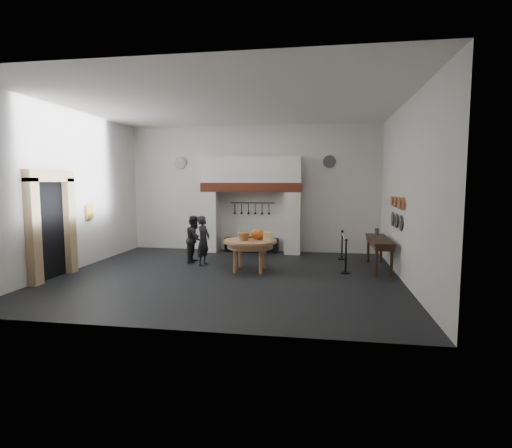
% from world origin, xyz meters
% --- Properties ---
extents(floor, '(9.00, 8.00, 0.02)m').
position_xyz_m(floor, '(0.00, 0.00, 0.00)').
color(floor, black).
rests_on(floor, ground).
extents(ceiling, '(9.00, 8.00, 0.02)m').
position_xyz_m(ceiling, '(0.00, 0.00, 4.50)').
color(ceiling, silver).
rests_on(ceiling, wall_back).
extents(wall_back, '(9.00, 0.02, 4.50)m').
position_xyz_m(wall_back, '(0.00, 4.00, 2.25)').
color(wall_back, silver).
rests_on(wall_back, floor).
extents(wall_front, '(9.00, 0.02, 4.50)m').
position_xyz_m(wall_front, '(0.00, -4.00, 2.25)').
color(wall_front, silver).
rests_on(wall_front, floor).
extents(wall_left, '(0.02, 8.00, 4.50)m').
position_xyz_m(wall_left, '(-4.50, 0.00, 2.25)').
color(wall_left, silver).
rests_on(wall_left, floor).
extents(wall_right, '(0.02, 8.00, 4.50)m').
position_xyz_m(wall_right, '(4.50, 0.00, 2.25)').
color(wall_right, silver).
rests_on(wall_right, floor).
extents(chimney_pier_left, '(0.55, 0.70, 2.15)m').
position_xyz_m(chimney_pier_left, '(-1.48, 3.65, 1.07)').
color(chimney_pier_left, silver).
rests_on(chimney_pier_left, floor).
extents(chimney_pier_right, '(0.55, 0.70, 2.15)m').
position_xyz_m(chimney_pier_right, '(1.48, 3.65, 1.07)').
color(chimney_pier_right, silver).
rests_on(chimney_pier_right, floor).
extents(hearth_brick_band, '(3.50, 0.72, 0.32)m').
position_xyz_m(hearth_brick_band, '(0.00, 3.65, 2.31)').
color(hearth_brick_band, '#9E442B').
rests_on(hearth_brick_band, chimney_pier_left).
extents(chimney_hood, '(3.50, 0.70, 0.90)m').
position_xyz_m(chimney_hood, '(0.00, 3.65, 2.92)').
color(chimney_hood, silver).
rests_on(chimney_hood, hearth_brick_band).
extents(iron_range, '(1.90, 0.45, 0.50)m').
position_xyz_m(iron_range, '(0.00, 3.72, 0.25)').
color(iron_range, black).
rests_on(iron_range, floor).
extents(utensil_rail, '(1.60, 0.02, 0.02)m').
position_xyz_m(utensil_rail, '(0.00, 3.92, 1.75)').
color(utensil_rail, black).
rests_on(utensil_rail, wall_back).
extents(door_recess, '(0.04, 1.10, 2.50)m').
position_xyz_m(door_recess, '(-4.47, -1.00, 1.25)').
color(door_recess, black).
rests_on(door_recess, floor).
extents(door_jamb_near, '(0.22, 0.30, 2.60)m').
position_xyz_m(door_jamb_near, '(-4.38, -1.70, 1.30)').
color(door_jamb_near, tan).
rests_on(door_jamb_near, floor).
extents(door_jamb_far, '(0.22, 0.30, 2.60)m').
position_xyz_m(door_jamb_far, '(-4.38, -0.30, 1.30)').
color(door_jamb_far, tan).
rests_on(door_jamb_far, floor).
extents(door_lintel, '(0.22, 1.70, 0.30)m').
position_xyz_m(door_lintel, '(-4.38, -1.00, 2.65)').
color(door_lintel, tan).
rests_on(door_lintel, door_jamb_near).
extents(wall_plaque, '(0.05, 0.34, 0.44)m').
position_xyz_m(wall_plaque, '(-4.45, 0.80, 1.60)').
color(wall_plaque, gold).
rests_on(wall_plaque, wall_left).
extents(work_table, '(1.82, 1.82, 0.07)m').
position_xyz_m(work_table, '(0.48, 0.70, 0.84)').
color(work_table, tan).
rests_on(work_table, floor).
extents(pumpkin, '(0.36, 0.36, 0.31)m').
position_xyz_m(pumpkin, '(0.68, 0.80, 1.03)').
color(pumpkin, '#C6681B').
rests_on(pumpkin, work_table).
extents(cheese_block_big, '(0.22, 0.22, 0.24)m').
position_xyz_m(cheese_block_big, '(0.98, 0.65, 0.99)').
color(cheese_block_big, '#E8D28B').
rests_on(cheese_block_big, work_table).
extents(cheese_block_small, '(0.18, 0.18, 0.20)m').
position_xyz_m(cheese_block_small, '(0.96, 0.95, 0.97)').
color(cheese_block_small, '#D0B97C').
rests_on(cheese_block_small, work_table).
extents(wicker_basket, '(0.39, 0.39, 0.22)m').
position_xyz_m(wicker_basket, '(0.33, 0.55, 0.98)').
color(wicker_basket, olive).
rests_on(wicker_basket, work_table).
extents(bread_loaf, '(0.31, 0.18, 0.13)m').
position_xyz_m(bread_loaf, '(0.38, 1.05, 0.94)').
color(bread_loaf, '#A86F3B').
rests_on(bread_loaf, work_table).
extents(visitor_near, '(0.44, 0.59, 1.49)m').
position_xyz_m(visitor_near, '(-1.03, 1.21, 0.75)').
color(visitor_near, black).
rests_on(visitor_near, floor).
extents(visitor_far, '(0.59, 0.74, 1.46)m').
position_xyz_m(visitor_far, '(-1.43, 1.61, 0.73)').
color(visitor_far, black).
rests_on(visitor_far, floor).
extents(side_table, '(0.55, 2.20, 0.06)m').
position_xyz_m(side_table, '(4.10, 1.46, 0.87)').
color(side_table, '#371D14').
rests_on(side_table, floor).
extents(pewter_jug, '(0.12, 0.12, 0.22)m').
position_xyz_m(pewter_jug, '(4.10, 2.06, 1.01)').
color(pewter_jug, '#48474C').
rests_on(pewter_jug, side_table).
extents(copper_pan_a, '(0.03, 0.34, 0.34)m').
position_xyz_m(copper_pan_a, '(4.46, 0.20, 1.95)').
color(copper_pan_a, '#C6662D').
rests_on(copper_pan_a, wall_right).
extents(copper_pan_b, '(0.03, 0.32, 0.32)m').
position_xyz_m(copper_pan_b, '(4.46, 0.75, 1.95)').
color(copper_pan_b, '#C6662D').
rests_on(copper_pan_b, wall_right).
extents(copper_pan_c, '(0.03, 0.30, 0.30)m').
position_xyz_m(copper_pan_c, '(4.46, 1.30, 1.95)').
color(copper_pan_c, '#C6662D').
rests_on(copper_pan_c, wall_right).
extents(copper_pan_d, '(0.03, 0.28, 0.28)m').
position_xyz_m(copper_pan_d, '(4.46, 1.85, 1.95)').
color(copper_pan_d, '#C6662D').
rests_on(copper_pan_d, wall_right).
extents(pewter_plate_left, '(0.03, 0.40, 0.40)m').
position_xyz_m(pewter_plate_left, '(4.46, 0.40, 1.45)').
color(pewter_plate_left, '#4C4C51').
rests_on(pewter_plate_left, wall_right).
extents(pewter_plate_mid, '(0.03, 0.40, 0.40)m').
position_xyz_m(pewter_plate_mid, '(4.46, 1.00, 1.45)').
color(pewter_plate_mid, '#4C4C51').
rests_on(pewter_plate_mid, wall_right).
extents(pewter_plate_right, '(0.03, 0.40, 0.40)m').
position_xyz_m(pewter_plate_right, '(4.46, 1.60, 1.45)').
color(pewter_plate_right, '#4C4C51').
rests_on(pewter_plate_right, wall_right).
extents(pewter_plate_back_left, '(0.44, 0.03, 0.44)m').
position_xyz_m(pewter_plate_back_left, '(-2.70, 3.96, 3.20)').
color(pewter_plate_back_left, '#4C4C51').
rests_on(pewter_plate_back_left, wall_back).
extents(pewter_plate_back_right, '(0.44, 0.03, 0.44)m').
position_xyz_m(pewter_plate_back_right, '(2.70, 3.96, 3.20)').
color(pewter_plate_back_right, '#4C4C51').
rests_on(pewter_plate_back_right, wall_back).
extents(barrier_post_near, '(0.05, 0.05, 0.90)m').
position_xyz_m(barrier_post_near, '(3.13, 0.79, 0.45)').
color(barrier_post_near, black).
rests_on(barrier_post_near, floor).
extents(barrier_post_far, '(0.05, 0.05, 0.90)m').
position_xyz_m(barrier_post_far, '(3.13, 2.79, 0.45)').
color(barrier_post_far, black).
rests_on(barrier_post_far, floor).
extents(barrier_rope, '(0.04, 2.00, 0.04)m').
position_xyz_m(barrier_rope, '(3.13, 1.79, 0.85)').
color(barrier_rope, silver).
rests_on(barrier_rope, barrier_post_near).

